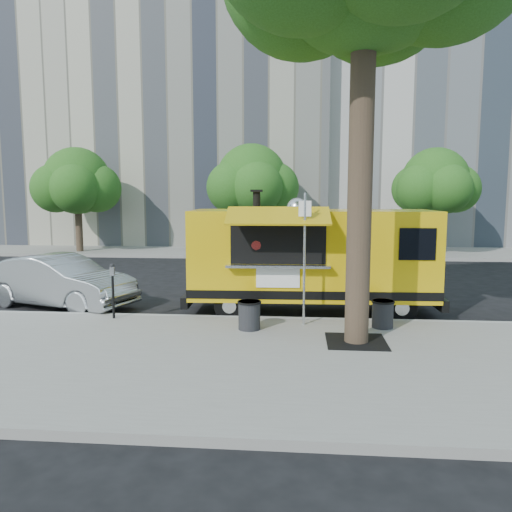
% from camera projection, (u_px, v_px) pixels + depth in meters
% --- Properties ---
extents(ground, '(120.00, 120.00, 0.00)m').
position_uv_depth(ground, '(244.00, 314.00, 13.10)').
color(ground, black).
rests_on(ground, ground).
extents(sidewalk, '(60.00, 6.00, 0.15)m').
position_uv_depth(sidewalk, '(220.00, 361.00, 9.14)').
color(sidewalk, gray).
rests_on(sidewalk, ground).
extents(curb, '(60.00, 0.14, 0.16)m').
position_uv_depth(curb, '(240.00, 320.00, 12.17)').
color(curb, '#999993').
rests_on(curb, ground).
extents(far_sidewalk, '(60.00, 5.00, 0.15)m').
position_uv_depth(far_sidewalk, '(272.00, 252.00, 26.44)').
color(far_sidewalk, gray).
rests_on(far_sidewalk, ground).
extents(building_left, '(22.00, 14.00, 24.00)m').
position_uv_depth(building_left, '(163.00, 63.00, 34.05)').
color(building_left, '#A8A28C').
rests_on(building_left, ground).
extents(building_mid, '(20.00, 14.00, 20.00)m').
position_uv_depth(building_mid, '(458.00, 91.00, 33.58)').
color(building_mid, '#B0ABA5').
rests_on(building_mid, ground).
extents(tree_well, '(1.20, 1.20, 0.02)m').
position_uv_depth(tree_well, '(356.00, 341.00, 10.09)').
color(tree_well, black).
rests_on(tree_well, sidewalk).
extents(far_tree_a, '(3.42, 3.42, 5.36)m').
position_uv_depth(far_tree_a, '(77.00, 181.00, 25.65)').
color(far_tree_a, '#33261C').
rests_on(far_tree_a, far_sidewalk).
extents(far_tree_b, '(3.60, 3.60, 5.50)m').
position_uv_depth(far_tree_b, '(252.00, 180.00, 25.27)').
color(far_tree_b, '#33261C').
rests_on(far_tree_b, far_sidewalk).
extents(far_tree_c, '(3.24, 3.24, 5.21)m').
position_uv_depth(far_tree_c, '(435.00, 182.00, 24.22)').
color(far_tree_c, '#33261C').
rests_on(far_tree_c, far_sidewalk).
extents(sign_post, '(0.28, 0.06, 3.00)m').
position_uv_depth(sign_post, '(304.00, 251.00, 11.21)').
color(sign_post, silver).
rests_on(sign_post, sidewalk).
extents(parking_meter, '(0.11, 0.11, 1.33)m').
position_uv_depth(parking_meter, '(113.00, 284.00, 11.90)').
color(parking_meter, black).
rests_on(parking_meter, sidewalk).
extents(food_truck, '(6.58, 3.16, 3.21)m').
position_uv_depth(food_truck, '(310.00, 257.00, 12.93)').
color(food_truck, gold).
rests_on(food_truck, ground).
extents(sedan, '(4.65, 2.83, 1.45)m').
position_uv_depth(sedan, '(59.00, 281.00, 13.78)').
color(sedan, '#A0A3A7').
rests_on(sedan, ground).
extents(trash_bin_left, '(0.51, 0.51, 0.61)m').
position_uv_depth(trash_bin_left, '(383.00, 313.00, 11.13)').
color(trash_bin_left, black).
rests_on(trash_bin_left, sidewalk).
extents(trash_bin_right, '(0.53, 0.53, 0.63)m').
position_uv_depth(trash_bin_right, '(249.00, 314.00, 10.99)').
color(trash_bin_right, black).
rests_on(trash_bin_right, sidewalk).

